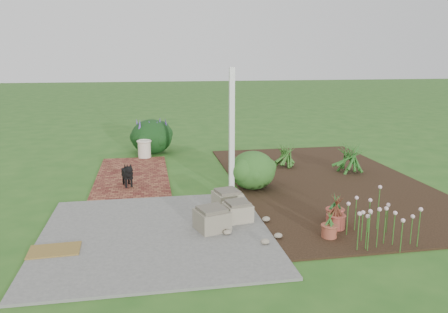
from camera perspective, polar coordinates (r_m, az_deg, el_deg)
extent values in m
plane|color=#295C1D|center=(8.69, -0.84, -5.14)|extent=(80.00, 80.00, 0.00)
cube|color=#61615E|center=(6.94, -8.86, -9.92)|extent=(3.50, 3.50, 0.04)
cube|color=#5D241D|center=(10.27, -11.85, -2.44)|extent=(1.60, 3.50, 0.04)
cube|color=black|center=(9.83, 13.24, -3.24)|extent=(4.00, 7.00, 0.03)
cube|color=white|center=(8.53, 1.01, 3.18)|extent=(0.10, 0.10, 2.50)
cube|color=#736D58|center=(6.91, -1.59, -8.29)|extent=(0.59, 0.59, 0.31)
cube|color=gray|center=(7.30, 1.79, -7.26)|extent=(0.49, 0.49, 0.28)
cube|color=#716E55|center=(7.83, 0.43, -5.75)|extent=(0.54, 0.54, 0.30)
cube|color=brown|center=(6.69, -21.28, -11.33)|extent=(0.72, 0.48, 0.02)
cube|color=black|center=(9.35, -12.55, -2.19)|extent=(0.25, 0.40, 0.16)
cylinder|color=black|center=(9.26, -12.66, -3.46)|extent=(0.04, 0.04, 0.18)
cylinder|color=black|center=(9.28, -11.99, -3.39)|extent=(0.04, 0.04, 0.18)
cylinder|color=black|center=(9.51, -12.99, -3.04)|extent=(0.04, 0.04, 0.18)
cylinder|color=black|center=(9.53, -12.33, -2.97)|extent=(0.04, 0.04, 0.18)
sphere|color=black|center=(9.10, -12.30, -1.73)|extent=(0.15, 0.15, 0.15)
cone|color=black|center=(9.51, -12.82, -1.26)|extent=(0.09, 0.12, 0.14)
cylinder|color=beige|center=(11.89, -10.36, 0.95)|extent=(0.41, 0.41, 0.45)
ellipsoid|color=#164315|center=(9.02, 3.77, -1.65)|extent=(1.08, 1.08, 0.80)
cylinder|color=#994133|center=(7.22, 14.39, -8.22)|extent=(0.36, 0.36, 0.23)
cylinder|color=#AB4739|center=(7.47, 14.27, -7.48)|extent=(0.34, 0.34, 0.23)
cylinder|color=brown|center=(6.87, 13.58, -9.43)|extent=(0.24, 0.24, 0.19)
ellipsoid|color=black|center=(12.57, -9.44, 2.70)|extent=(1.17, 1.17, 0.99)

